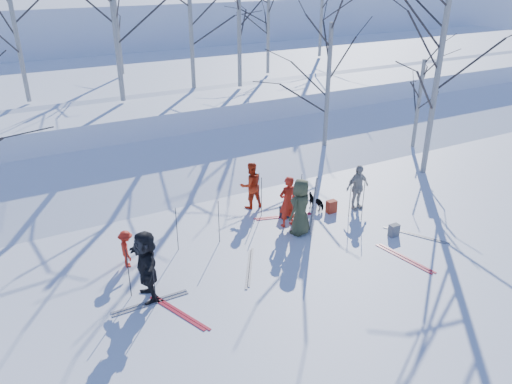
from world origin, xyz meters
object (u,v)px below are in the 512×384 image
skier_red_seated (127,249)px  backpack_red (331,207)px  skier_cream_east (357,187)px  backpack_grey (394,230)px  skier_olive_center (301,207)px  skier_grey_west (146,266)px  dog (316,201)px  backpack_dark (286,212)px  skier_redor_behind (251,185)px  skier_red_north (288,202)px

skier_red_seated → backpack_red: bearing=-85.1°
skier_cream_east → backpack_grey: size_ratio=4.05×
backpack_red → skier_olive_center: bearing=-158.2°
skier_red_seated → skier_grey_west: skier_grey_west is taller
skier_olive_center → skier_cream_east: skier_olive_center is taller
dog → backpack_red: dog is taller
backpack_dark → skier_redor_behind: bearing=117.8°
skier_red_seated → backpack_grey: bearing=-101.3°
skier_red_north → backpack_grey: size_ratio=4.37×
backpack_grey → backpack_red: bearing=108.2°
skier_red_north → skier_grey_west: skier_grey_west is taller
skier_cream_east → backpack_grey: 2.11m
skier_redor_behind → skier_red_seated: size_ratio=1.50×
backpack_grey → backpack_dark: bearing=130.6°
skier_olive_center → dog: bearing=-164.6°
skier_cream_east → skier_grey_west: skier_grey_west is taller
skier_grey_west → backpack_grey: (7.40, -0.58, -0.73)m
backpack_grey → skier_grey_west: bearing=175.5°
skier_redor_behind → skier_grey_west: size_ratio=0.87×
skier_olive_center → skier_red_north: size_ratio=1.06×
backpack_red → skier_grey_west: bearing=-166.6°
skier_red_seated → skier_redor_behind: bearing=-66.0°
skier_red_north → skier_redor_behind: (-0.38, 1.69, -0.03)m
skier_redor_behind → backpack_grey: bearing=130.2°
skier_red_north → skier_grey_west: bearing=15.0°
skier_red_north → skier_grey_west: 5.15m
skier_red_north → backpack_red: skier_red_north is taller
backpack_red → backpack_grey: (0.71, -2.17, -0.02)m
skier_redor_behind → skier_cream_east: size_ratio=1.04×
skier_red_north → backpack_dark: bearing=-119.2°
skier_olive_center → backpack_red: skier_olive_center is taller
skier_red_seated → backpack_dark: (5.25, 0.38, -0.33)m
backpack_dark → skier_olive_center: bearing=-99.0°
skier_grey_west → skier_red_seated: bearing=-171.5°
skier_olive_center → backpack_red: bearing=178.1°
skier_red_seated → skier_grey_west: 1.68m
skier_redor_behind → backpack_red: size_ratio=3.80×
skier_grey_west → backpack_dark: skier_grey_west is taller
skier_olive_center → backpack_dark: skier_olive_center is taller
skier_grey_west → skier_olive_center: bearing=106.3°
skier_redor_behind → skier_cream_east: 3.52m
skier_redor_behind → backpack_red: (2.14, -1.61, -0.59)m
skier_cream_east → dog: 1.43m
skier_redor_behind → skier_grey_west: skier_grey_west is taller
dog → backpack_red: size_ratio=1.53×
skier_cream_east → backpack_grey: bearing=-97.6°
skier_cream_east → backpack_dark: skier_cream_east is taller
skier_red_north → backpack_red: bearing=-179.6°
dog → backpack_dark: bearing=-24.0°
skier_olive_center → skier_grey_west: skier_grey_west is taller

